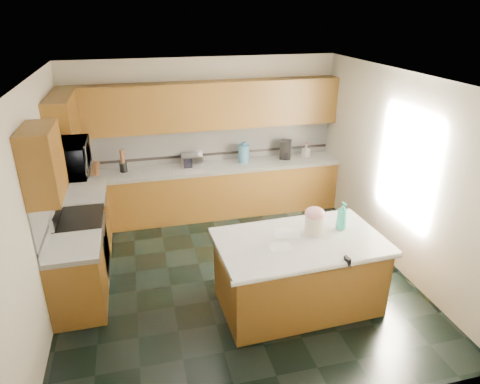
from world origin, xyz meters
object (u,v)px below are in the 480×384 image
object	(u,v)px
toaster_oven	(192,161)
soap_bottle_island	(342,216)
island_base	(298,274)
coffee_maker	(286,150)
island_top	(300,242)
treat_jar	(314,225)
knife_block	(95,168)

from	to	relation	value
toaster_oven	soap_bottle_island	bearing A→B (deg)	-51.87
toaster_oven	island_base	bearing A→B (deg)	-63.32
coffee_maker	island_top	bearing A→B (deg)	-82.05
treat_jar	coffee_maker	bearing A→B (deg)	72.33
treat_jar	island_top	bearing A→B (deg)	-156.97
soap_bottle_island	knife_block	xyz separation A→B (m)	(-3.07, 2.65, -0.06)
toaster_oven	coffee_maker	world-z (taller)	coffee_maker
island_top	treat_jar	world-z (taller)	treat_jar
treat_jar	knife_block	size ratio (longest dim) A/B	1.01
soap_bottle_island	toaster_oven	xyz separation A→B (m)	(-1.47, 2.65, -0.07)
treat_jar	knife_block	bearing A→B (deg)	129.91
island_base	coffee_maker	bearing A→B (deg)	71.65
soap_bottle_island	coffee_maker	bearing A→B (deg)	81.43
toaster_oven	coffee_maker	size ratio (longest dim) A/B	1.09
island_top	knife_block	size ratio (longest dim) A/B	8.62
treat_jar	toaster_oven	distance (m)	2.90
island_base	knife_block	xyz separation A→B (m)	(-2.48, 2.79, 0.60)
knife_block	coffee_maker	size ratio (longest dim) A/B	0.70
toaster_oven	knife_block	bearing A→B (deg)	-170.92
soap_bottle_island	knife_block	world-z (taller)	soap_bottle_island
island_top	coffee_maker	size ratio (longest dim) A/B	6.00
island_top	toaster_oven	distance (m)	2.93
island_base	island_top	bearing A→B (deg)	0.00
treat_jar	toaster_oven	bearing A→B (deg)	107.02
soap_bottle_island	coffee_maker	world-z (taller)	soap_bottle_island
island_top	coffee_maker	distance (m)	2.94
knife_block	toaster_oven	xyz separation A→B (m)	(1.60, 0.00, -0.01)
toaster_oven	coffee_maker	bearing A→B (deg)	10.09
coffee_maker	treat_jar	bearing A→B (deg)	-78.50
coffee_maker	soap_bottle_island	bearing A→B (deg)	-70.77
treat_jar	soap_bottle_island	distance (m)	0.38
coffee_maker	toaster_oven	bearing A→B (deg)	-155.07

